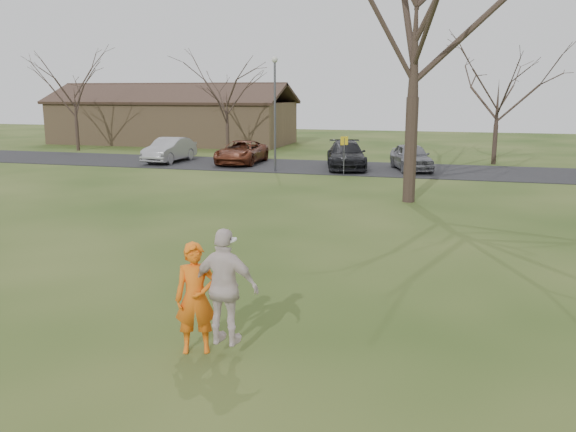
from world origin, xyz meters
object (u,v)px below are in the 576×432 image
Objects in this scene: car_3 at (346,155)px; catching_play at (225,287)px; car_4 at (411,157)px; car_1 at (170,150)px; car_2 at (241,152)px; player_defender at (196,298)px; big_tree at (416,23)px; lamp_post at (275,100)px; building at (173,121)px.

catching_play is (2.59, -25.27, 0.42)m from car_3.
car_3 is at bearing 165.00° from car_4.
car_1 is at bearing 118.69° from catching_play.
car_2 is (4.67, 0.40, -0.06)m from car_1.
player_defender is 16.86m from big_tree.
car_3 is 1.20× the size of car_4.
car_3 is at bearing 114.32° from big_tree.
car_1 is 1.05× the size of car_4.
car_1 reaches higher than car_4.
car_4 is (1.66, 25.47, -0.18)m from player_defender.
car_3 is at bearing 30.87° from lamp_post.
car_4 is 25.05m from building.
car_1 is at bearing 147.94° from big_tree.
lamp_post reaches higher than catching_play.
car_2 is at bearing 137.89° from lamp_post.
catching_play is at bearing -111.03° from car_4.
car_2 is 10.35m from car_4.
player_defender is 0.38× the size of car_2.
player_defender is 23.94m from lamp_post.
car_1 is 0.22× the size of building.
car_4 is 8.33m from lamp_post.
player_defender is 27.22m from car_2.
lamp_post is at bearing 179.59° from car_4.
player_defender is 0.97× the size of catching_play.
big_tree is at bearing 59.88° from player_defender.
car_2 is 1.15× the size of car_4.
car_3 is (6.65, -0.56, 0.06)m from car_2.
catching_play is at bearing -97.52° from car_3.
building reaches higher than player_defender.
building is (-17.63, 13.33, 1.13)m from car_3.
lamp_post is at bearing 82.22° from player_defender.
building is (-20.22, 38.60, 0.71)m from catching_play.
player_defender is 25.52m from car_4.
catching_play is (-1.10, -25.50, 0.44)m from car_4.
car_1 reaches higher than car_2.
car_1 is 2.31× the size of catching_play.
big_tree is (15.69, -9.83, 6.20)m from car_1.
lamp_post reaches higher than car_2.
car_1 is at bearing -177.59° from car_2.
building is 1.47× the size of big_tree.
player_defender is at bearing 176.85° from catching_play.
car_3 is at bearing 73.03° from player_defender.
car_1 is at bearing 161.70° from car_4.
big_tree is at bearing -79.06° from car_3.
big_tree is (2.34, 15.57, 6.03)m from player_defender.
catching_play is at bearing -96.51° from big_tree.
player_defender is at bearing -62.99° from building.
big_tree reaches higher than building.
car_2 is (-8.68, 25.80, -0.23)m from player_defender.
car_1 is at bearing -64.42° from building.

